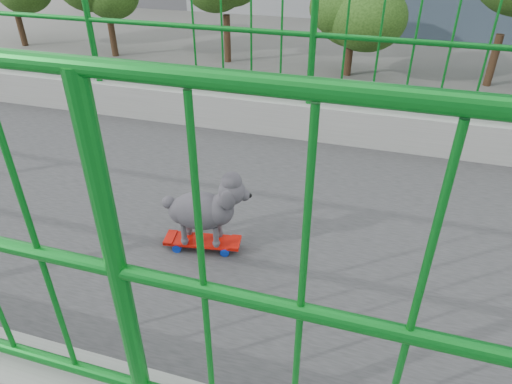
{
  "coord_description": "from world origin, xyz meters",
  "views": [
    {
      "loc": [
        2.17,
        -1.38,
        8.67
      ],
      "look_at": [
        -0.61,
        -2.22,
        6.86
      ],
      "focal_mm": 31.85,
      "sensor_mm": 36.0,
      "label": 1
    }
  ],
  "objects": [
    {
      "name": "car_0",
      "position": [
        -6.0,
        1.26,
        0.78
      ],
      "size": [
        1.84,
        4.58,
        1.56
      ],
      "primitive_type": "imported",
      "color": "#AC1606",
      "rests_on": "ground"
    },
    {
      "name": "poodle",
      "position": [
        0.28,
        -2.24,
        7.28
      ],
      "size": [
        0.26,
        0.49,
        0.41
      ],
      "rotation": [
        0.0,
        0.0,
        0.17
      ],
      "color": "#302D33",
      "rests_on": "skateboard"
    },
    {
      "name": "road",
      "position": [
        -13.0,
        0.0,
        0.01
      ],
      "size": [
        18.0,
        90.0,
        0.02
      ],
      "primitive_type": "cube",
      "color": "black",
      "rests_on": "ground"
    },
    {
      "name": "car_4",
      "position": [
        -18.8,
        -5.29,
        0.73
      ],
      "size": [
        1.71,
        4.26,
        1.45
      ],
      "primitive_type": "imported",
      "rotation": [
        0.0,
        0.0,
        3.14
      ],
      "color": "silver",
      "rests_on": "ground"
    },
    {
      "name": "skateboard",
      "position": [
        0.29,
        -2.27,
        7.04
      ],
      "size": [
        0.2,
        0.45,
        0.06
      ],
      "rotation": [
        0.0,
        0.0,
        0.17
      ],
      "color": "red",
      "rests_on": "footbridge"
    }
  ]
}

